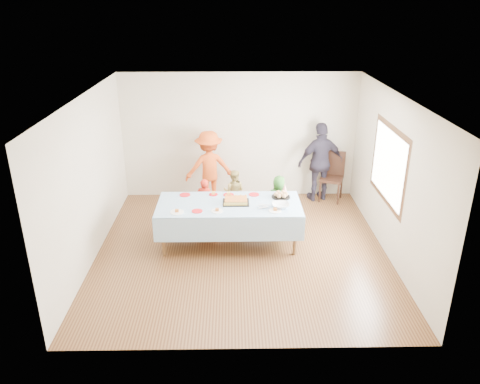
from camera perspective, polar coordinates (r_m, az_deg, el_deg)
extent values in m
plane|color=#472814|center=(8.28, 0.20, -7.05)|extent=(5.00, 5.00, 0.00)
cube|color=#BFB39C|center=(10.07, -0.10, 6.82)|extent=(5.00, 0.04, 2.70)
cube|color=#BFB39C|center=(5.44, 0.77, -7.80)|extent=(5.00, 0.04, 2.70)
cube|color=#BFB39C|center=(8.04, -17.90, 1.51)|extent=(0.04, 5.00, 2.70)
cube|color=#BFB39C|center=(8.14, 18.10, 1.73)|extent=(0.04, 5.00, 2.70)
cube|color=white|center=(7.32, 0.22, 11.61)|extent=(5.00, 5.00, 0.04)
cube|color=#472B16|center=(8.26, 17.60, 3.20)|extent=(0.03, 1.75, 1.35)
cylinder|color=#51331B|center=(8.03, -9.38, -5.40)|extent=(0.06, 0.06, 0.73)
cylinder|color=#51331B|center=(8.02, 6.74, -5.30)|extent=(0.06, 0.06, 0.73)
cylinder|color=#51331B|center=(8.78, -8.65, -2.82)|extent=(0.06, 0.06, 0.73)
cylinder|color=#51331B|center=(8.76, 6.05, -2.72)|extent=(0.06, 0.06, 0.73)
cube|color=#51331B|center=(8.15, -1.34, -1.63)|extent=(2.40, 1.00, 0.04)
cube|color=white|center=(8.14, -1.34, -1.47)|extent=(2.50, 1.10, 0.01)
cube|color=black|center=(8.17, -0.50, -1.28)|extent=(0.46, 0.35, 0.01)
cube|color=#EBC959|center=(8.16, -0.50, -1.05)|extent=(0.39, 0.29, 0.06)
cube|color=#B15729|center=(8.14, -0.50, -0.84)|extent=(0.39, 0.29, 0.01)
cylinder|color=black|center=(8.42, 5.00, -0.59)|extent=(0.34, 0.34, 0.02)
sphere|color=tan|center=(8.41, 5.62, -0.27)|extent=(0.08, 0.08, 0.08)
sphere|color=tan|center=(8.48, 5.26, -0.07)|extent=(0.08, 0.08, 0.08)
sphere|color=tan|center=(8.47, 4.66, -0.07)|extent=(0.08, 0.08, 0.08)
sphere|color=tan|center=(8.40, 4.41, -0.28)|extent=(0.08, 0.08, 0.08)
sphere|color=tan|center=(8.33, 4.76, -0.48)|extent=(0.08, 0.08, 0.08)
sphere|color=tan|center=(8.34, 5.37, -0.48)|extent=(0.08, 0.08, 0.08)
sphere|color=tan|center=(8.40, 5.02, -0.27)|extent=(0.08, 0.08, 0.08)
imported|color=silver|center=(8.01, 4.98, -1.65)|extent=(0.30, 0.30, 0.07)
cone|color=white|center=(8.58, 5.46, 0.45)|extent=(0.11, 0.11, 0.19)
cylinder|color=red|center=(8.54, -6.73, -0.35)|extent=(0.20, 0.20, 0.01)
cylinder|color=red|center=(8.51, -3.26, -0.30)|extent=(0.16, 0.16, 0.01)
cylinder|color=red|center=(8.49, -1.40, -0.34)|extent=(0.19, 0.19, 0.01)
cylinder|color=red|center=(8.50, 1.72, -0.31)|extent=(0.19, 0.19, 0.01)
cylinder|color=red|center=(7.88, -5.25, -2.33)|extent=(0.18, 0.18, 0.01)
cylinder|color=white|center=(7.88, -7.69, -2.45)|extent=(0.23, 0.23, 0.01)
cylinder|color=white|center=(7.86, -2.81, -2.33)|extent=(0.20, 0.20, 0.01)
cylinder|color=white|center=(7.89, 4.30, -2.29)|extent=(0.22, 0.22, 0.01)
cylinder|color=black|center=(10.18, 9.71, 0.02)|extent=(0.04, 0.04, 0.47)
cylinder|color=black|center=(10.13, 11.88, -0.28)|extent=(0.04, 0.04, 0.47)
cylinder|color=black|center=(10.54, 10.13, 0.79)|extent=(0.04, 0.04, 0.47)
cylinder|color=black|center=(10.49, 12.23, 0.50)|extent=(0.04, 0.04, 0.47)
cube|color=black|center=(10.24, 11.09, 1.59)|extent=(0.59, 0.59, 0.05)
cube|color=black|center=(10.33, 11.42, 3.50)|extent=(0.44, 0.21, 0.55)
imported|color=red|center=(9.04, -4.31, -1.15)|extent=(0.37, 0.28, 0.93)
imported|color=#2B6822|center=(9.07, 4.73, -0.95)|extent=(0.47, 0.31, 0.97)
imported|color=tan|center=(9.47, -0.74, 0.05)|extent=(0.51, 0.44, 0.92)
imported|color=#D44E1A|center=(9.89, -3.78, 3.03)|extent=(1.10, 0.76, 1.57)
imported|color=#292432|center=(10.11, 9.78, 3.61)|extent=(1.08, 0.65, 1.71)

